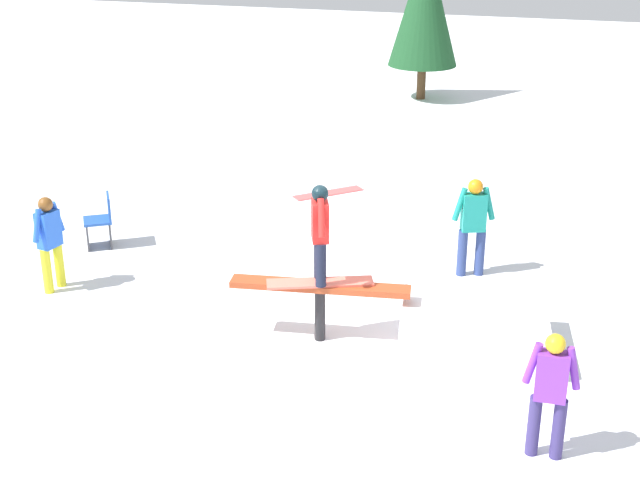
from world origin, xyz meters
name	(u,v)px	position (x,y,z in m)	size (l,w,h in m)	color
ground_plane	(320,339)	(0.00, 0.00, 0.00)	(60.00, 60.00, 0.00)	white
rail_feature	(320,292)	(0.00, 0.00, 0.68)	(2.33, 0.58, 0.80)	black
snow_kicker_ramp	(473,329)	(-1.94, -0.26, 0.30)	(1.80, 1.50, 0.60)	white
main_rider_on_rail	(320,236)	(0.00, 0.00, 1.45)	(1.37, 0.74, 1.32)	#F66C58
bystander_purple	(550,389)	(-2.95, 1.77, 0.80)	(0.58, 0.20, 1.42)	navy
bystander_blue	(50,238)	(4.16, -0.39, 0.80)	(0.26, 0.62, 1.42)	yellow
bystander_teal	(473,222)	(-1.61, -2.60, 0.85)	(0.64, 0.32, 1.52)	navy
loose_snowboard_coral	(328,193)	(1.46, -5.59, 0.01)	(1.40, 0.28, 0.02)	#F15C5C
folding_chair	(101,223)	(4.29, -2.04, 0.41)	(0.60, 0.60, 0.88)	#3F3F44
pine_tree_near	(425,3)	(1.18, -13.87, 2.54)	(1.84, 1.84, 4.19)	#4C331E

